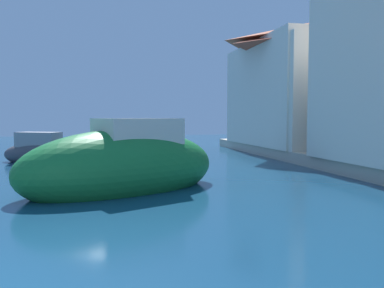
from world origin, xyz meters
The scene contains 5 objects.
quay_promenade centered at (4.32, -0.37, 0.25)m, with size 44.00×32.00×0.50m.
moored_boat_0 centered at (2.62, 6.47, 0.67)m, with size 6.28×4.59×2.46m.
moored_boat_2 centered at (-0.49, 13.84, 0.42)m, with size 4.39×3.20×1.62m.
waterfront_building_annex centered at (13.00, 14.86, 3.72)m, with size 6.38×7.98×6.33m.
waterfront_building_far centered at (13.00, 15.73, 3.90)m, with size 6.58×9.05×6.68m.
Camera 1 is at (2.11, -4.32, 1.99)m, focal length 36.54 mm.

